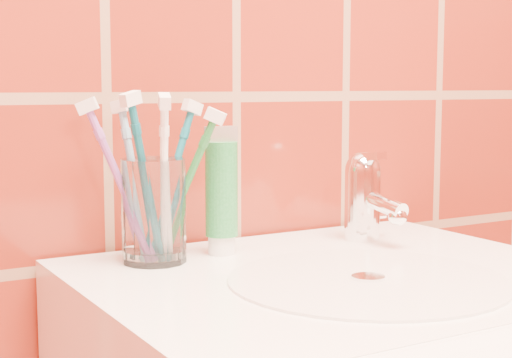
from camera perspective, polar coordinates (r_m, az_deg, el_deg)
glass_tumbler at (r=0.92m, az=-7.45°, el=-2.31°), size 0.10×0.10×0.12m
toothpaste_tube at (r=0.96m, az=-2.52°, el=-1.15°), size 0.04×0.04×0.16m
faucet at (r=1.06m, az=7.91°, el=-1.04°), size 0.05×0.11×0.12m
toothbrush_0 at (r=0.92m, az=-9.81°, el=-0.33°), size 0.16×0.14×0.21m
toothbrush_1 at (r=0.90m, az=-6.72°, el=-0.22°), size 0.07×0.13×0.22m
toothbrush_2 at (r=0.95m, az=-6.19°, el=-0.12°), size 0.12×0.11×0.20m
toothbrush_3 at (r=0.90m, az=-8.01°, el=-0.15°), size 0.10×0.09×0.21m
toothbrush_4 at (r=0.92m, az=-5.16°, el=-0.56°), size 0.16×0.15×0.20m
toothbrush_5 at (r=0.92m, az=-8.78°, el=-0.26°), size 0.08×0.10×0.20m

